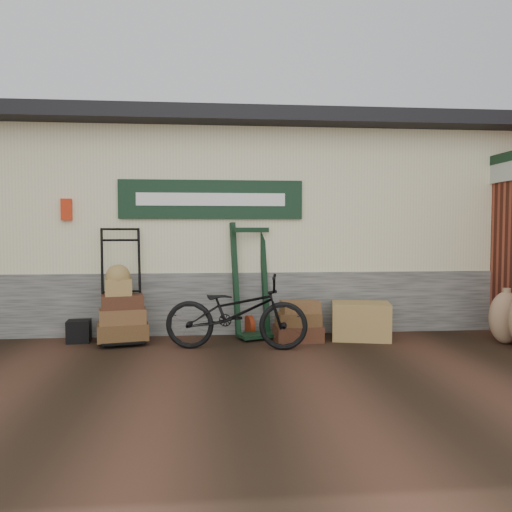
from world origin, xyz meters
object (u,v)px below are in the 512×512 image
(green_barrow, at_px, (252,280))
(wicker_hamper, at_px, (361,321))
(suitcase_stack, at_px, (298,321))
(black_trunk, at_px, (79,331))
(bicycle, at_px, (236,308))
(porter_trolley, at_px, (122,284))

(green_barrow, bearing_deg, wicker_hamper, -30.11)
(suitcase_stack, xyz_separation_m, wicker_hamper, (0.89, 0.05, -0.02))
(suitcase_stack, relative_size, black_trunk, 2.11)
(black_trunk, bearing_deg, green_barrow, 3.47)
(green_barrow, bearing_deg, bicycle, -128.65)
(porter_trolley, relative_size, bicycle, 0.87)
(wicker_hamper, distance_m, bicycle, 1.82)
(wicker_hamper, bearing_deg, green_barrow, 168.96)
(porter_trolley, distance_m, bicycle, 1.64)
(black_trunk, bearing_deg, wicker_hamper, -2.22)
(porter_trolley, xyz_separation_m, wicker_hamper, (3.28, -0.13, -0.53))
(bicycle, bearing_deg, porter_trolley, 78.58)
(bicycle, bearing_deg, wicker_hamper, -68.07)
(porter_trolley, distance_m, wicker_hamper, 3.32)
(bicycle, bearing_deg, green_barrow, -11.16)
(porter_trolley, bearing_deg, black_trunk, 165.60)
(wicker_hamper, xyz_separation_m, bicycle, (-1.75, -0.42, 0.27))
(black_trunk, relative_size, bicycle, 0.17)
(suitcase_stack, xyz_separation_m, black_trunk, (-2.96, 0.20, -0.13))
(green_barrow, xyz_separation_m, black_trunk, (-2.35, -0.14, -0.66))
(wicker_hamper, relative_size, black_trunk, 2.61)
(suitcase_stack, height_order, bicycle, bicycle)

